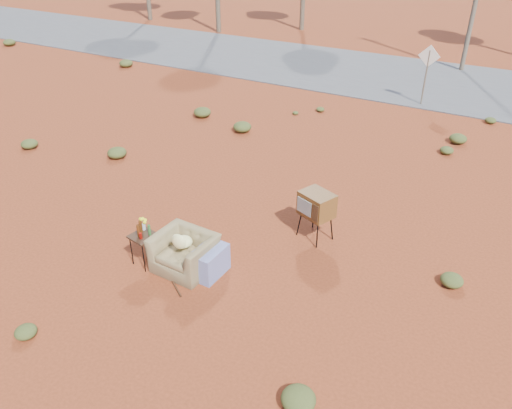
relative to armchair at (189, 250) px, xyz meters
The scene contains 8 objects.
ground 0.59m from the armchair, 48.30° to the left, with size 140.00×140.00×0.00m, color brown.
highway 15.27m from the armchair, 89.12° to the left, with size 140.00×7.00×0.04m, color #565659.
armchair is the anchor object (origin of this frame).
tv_unit 2.90m from the armchair, 52.45° to the left, with size 0.85×0.77×1.12m.
side_table 0.98m from the armchair, 164.67° to the right, with size 0.57×0.57×0.98m.
rusty_bar 0.65m from the armchair, 130.07° to the right, with size 0.04×0.04×1.58m, color #502A15.
road_sign 12.43m from the armchair, 81.95° to the left, with size 0.78×0.06×2.19m.
scrub_patch 4.72m from the armchair, 97.21° to the left, with size 17.49×8.07×0.33m.
Camera 1 is at (4.87, -6.64, 6.32)m, focal length 35.00 mm.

